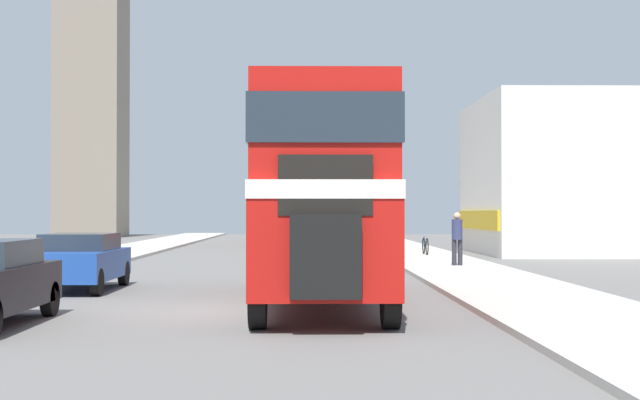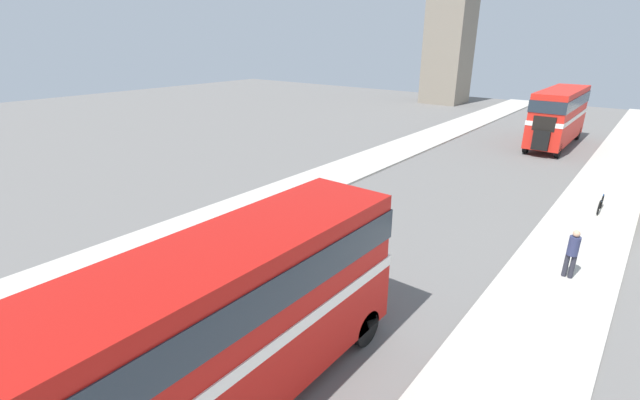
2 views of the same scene
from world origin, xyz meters
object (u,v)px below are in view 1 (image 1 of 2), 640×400
object	(u,v)px
bicycle_on_pavement	(425,246)
bus_distant	(308,201)
pedestrian_walking	(457,235)
car_parked_mid	(79,260)
double_decker_bus	(320,185)
church_tower	(92,10)

from	to	relation	value
bicycle_on_pavement	bus_distant	bearing A→B (deg)	109.55
pedestrian_walking	bicycle_on_pavement	bearing A→B (deg)	90.14
pedestrian_walking	bicycle_on_pavement	xyz separation A→B (m)	(-0.02, 7.79, -0.65)
bus_distant	pedestrian_walking	bearing A→B (deg)	-77.15
car_parked_mid	bicycle_on_pavement	distance (m)	19.10
bus_distant	bicycle_on_pavement	distance (m)	14.85
bus_distant	pedestrian_walking	world-z (taller)	bus_distant
double_decker_bus	bicycle_on_pavement	distance (m)	19.79
double_decker_bus	pedestrian_walking	bearing A→B (deg)	66.89
car_parked_mid	bicycle_on_pavement	size ratio (longest dim) A/B	2.22
double_decker_bus	bicycle_on_pavement	world-z (taller)	double_decker_bus
bicycle_on_pavement	church_tower	bearing A→B (deg)	124.74
pedestrian_walking	church_tower	xyz separation A→B (m)	(-21.63, 38.95, 16.43)
double_decker_bus	church_tower	bearing A→B (deg)	108.49
pedestrian_walking	church_tower	distance (m)	47.49
double_decker_bus	bus_distant	world-z (taller)	bus_distant
car_parked_mid	pedestrian_walking	size ratio (longest dim) A/B	2.19
bus_distant	pedestrian_walking	distance (m)	22.25
bus_distant	church_tower	distance (m)	28.32
church_tower	pedestrian_walking	bearing A→B (deg)	-60.96
bicycle_on_pavement	car_parked_mid	bearing A→B (deg)	-123.90
double_decker_bus	bicycle_on_pavement	bearing A→B (deg)	75.88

